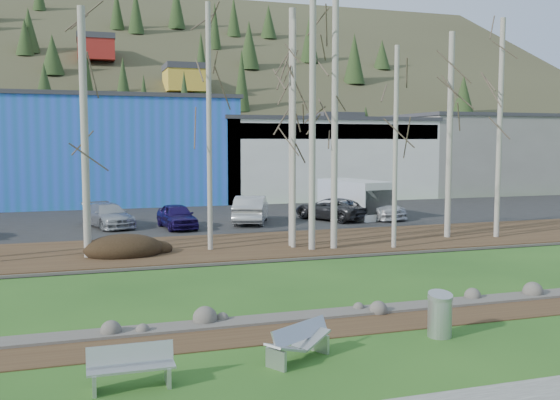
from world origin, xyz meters
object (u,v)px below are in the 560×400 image
object	(u,v)px
bench_damaged	(299,342)
car_1	(108,215)
car_4	(331,209)
van_white	(357,199)
bench_intact	(131,367)
car_2	(177,216)
car_3	(251,209)
litter_bin	(440,317)
car_5	(371,206)

from	to	relation	value
bench_damaged	car_1	xyz separation A→B (m)	(-3.15, 22.41, 0.40)
car_4	van_white	xyz separation A→B (m)	(1.95, 0.63, 0.48)
bench_intact	car_2	bearing A→B (deg)	79.52
car_3	van_white	bearing A→B (deg)	-154.71
bench_damaged	car_4	xyz separation A→B (m)	(9.67, 21.70, 0.41)
bench_damaged	car_4	size ratio (longest dim) A/B	0.37
bench_damaged	litter_bin	distance (m)	3.85
car_2	van_white	distance (m)	11.38
van_white	car_2	bearing A→B (deg)	177.62
car_3	van_white	world-z (taller)	van_white
car_3	car_2	bearing A→B (deg)	33.38
bench_damaged	car_5	world-z (taller)	car_5
litter_bin	car_1	xyz separation A→B (m)	(-6.98, 21.94, 0.28)
car_2	car_4	bearing A→B (deg)	-0.81
car_1	car_4	size ratio (longest dim) A/B	0.94
bench_damaged	car_2	xyz separation A→B (m)	(0.36, 20.76, 0.41)
litter_bin	car_1	size ratio (longest dim) A/B	0.23
car_1	van_white	distance (m)	14.78
car_1	car_2	distance (m)	3.88
car_4	van_white	bearing A→B (deg)	171.65
car_1	bench_intact	bearing A→B (deg)	-108.71
car_2	van_white	size ratio (longest dim) A/B	0.70
bench_damaged	van_white	distance (m)	25.19
litter_bin	bench_damaged	bearing A→B (deg)	-173.00
car_1	van_white	xyz separation A→B (m)	(14.77, -0.07, 0.49)
bench_damaged	litter_bin	world-z (taller)	litter_bin
bench_intact	bench_damaged	xyz separation A→B (m)	(3.64, 0.52, -0.03)
car_1	van_white	bearing A→B (deg)	-17.78
bench_intact	van_white	size ratio (longest dim) A/B	0.30
bench_damaged	car_3	world-z (taller)	car_3
van_white	car_4	bearing A→B (deg)	-172.29
litter_bin	car_1	bearing A→B (deg)	107.64
bench_intact	litter_bin	world-z (taller)	litter_bin
litter_bin	car_5	xyz separation A→B (m)	(8.51, 21.28, 0.37)
car_5	bench_intact	bearing A→B (deg)	-139.69
bench_intact	car_4	bearing A→B (deg)	59.23
bench_intact	litter_bin	distance (m)	7.53
car_3	car_5	xyz separation A→B (m)	(7.58, -0.01, -0.06)
litter_bin	car_3	size ratio (longest dim) A/B	0.21
car_3	car_4	bearing A→B (deg)	-160.20
car_2	van_white	xyz separation A→B (m)	(11.26, 1.57, 0.48)
car_2	car_4	distance (m)	9.36
car_5	van_white	bearing A→B (deg)	126.68
car_3	car_5	distance (m)	7.58
car_1	car_3	size ratio (longest dim) A/B	0.93
car_3	van_white	size ratio (longest dim) A/B	0.87
bench_intact	litter_bin	bearing A→B (deg)	7.68
car_3	van_white	distance (m)	6.90
bench_damaged	car_1	distance (m)	22.63
car_5	car_3	bearing A→B (deg)	165.87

